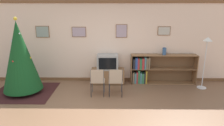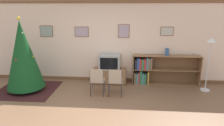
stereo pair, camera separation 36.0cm
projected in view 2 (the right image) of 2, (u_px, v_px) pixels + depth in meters
The scene contains 11 objects.
ground_plane at pixel (91, 118), 4.61m from camera, with size 24.00×24.00×0.00m, color brown.
wall_back at pixel (103, 42), 6.69m from camera, with size 9.08×0.11×2.70m.
area_rug at pixel (27, 90), 6.19m from camera, with size 1.77×1.59×0.01m.
christmas_tree at pixel (23, 55), 5.89m from camera, with size 1.11×1.11×2.21m.
tv_console at pixel (110, 76), 6.69m from camera, with size 1.09×0.45×0.50m.
television at pixel (109, 62), 6.56m from camera, with size 0.69×0.44×0.49m.
folding_chair_left at pixel (97, 80), 5.67m from camera, with size 0.40×0.40×0.82m.
folding_chair_right at pixel (115, 81), 5.63m from camera, with size 0.40×0.40×0.82m.
bookshelf at pixel (153, 70), 6.57m from camera, with size 2.15×0.36×0.98m.
vase at pixel (167, 52), 6.38m from camera, with size 0.12×0.12×0.23m.
standing_lamp at pixel (210, 51), 5.82m from camera, with size 0.28×0.28×1.62m.
Camera 2 is at (0.81, -4.05, 2.45)m, focal length 32.00 mm.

